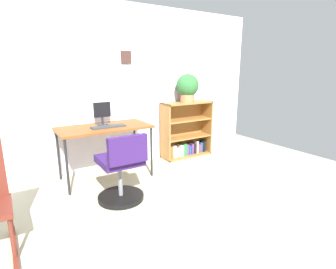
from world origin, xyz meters
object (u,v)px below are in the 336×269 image
object	(u,v)px
keyboard	(108,127)
bookshelf_low	(185,133)
desk	(104,130)
monitor	(102,113)
potted_plant_on_shelf	(188,87)
office_chair	(122,172)

from	to	relation	value
keyboard	bookshelf_low	distance (m)	1.51
desk	monitor	distance (m)	0.24
bookshelf_low	potted_plant_on_shelf	xyz separation A→B (m)	(-0.00, -0.06, 0.77)
monitor	keyboard	bearing A→B (deg)	-86.24
office_chair	bookshelf_low	distance (m)	1.83
monitor	office_chair	size ratio (longest dim) A/B	0.38
desk	office_chair	world-z (taller)	office_chair
monitor	keyboard	size ratio (longest dim) A/B	0.70
monitor	potted_plant_on_shelf	xyz separation A→B (m)	(1.45, 0.07, 0.29)
keyboard	bookshelf_low	world-z (taller)	bookshelf_low
desk	keyboard	distance (m)	0.10
bookshelf_low	potted_plant_on_shelf	bearing A→B (deg)	-93.18
keyboard	office_chair	world-z (taller)	office_chair
potted_plant_on_shelf	monitor	bearing A→B (deg)	-177.31
office_chair	potted_plant_on_shelf	size ratio (longest dim) A/B	1.76
bookshelf_low	monitor	bearing A→B (deg)	-175.11
monitor	keyboard	world-z (taller)	monitor
desk	office_chair	bearing A→B (deg)	-95.94
desk	bookshelf_low	size ratio (longest dim) A/B	1.29
desk	office_chair	xyz separation A→B (m)	(-0.08, -0.74, -0.32)
desk	keyboard	bearing A→B (deg)	-68.30
keyboard	bookshelf_low	size ratio (longest dim) A/B	0.48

